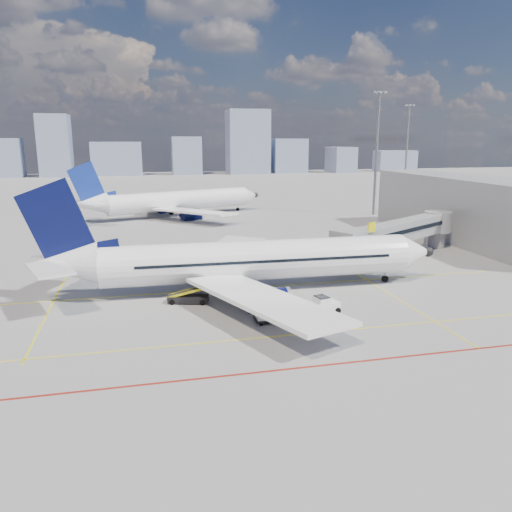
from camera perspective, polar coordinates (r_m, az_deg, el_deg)
The scene contains 13 objects.
ground at distance 47.23m, azimuth 1.18°, elevation -6.40°, with size 420.00×420.00×0.00m, color gray.
apron_markings at distance 43.55m, azimuth 1.73°, elevation -8.13°, with size 90.00×35.12×0.01m.
jet_bridge at distance 70.33m, azimuth 16.51°, elevation 2.75°, with size 23.55×15.78×6.30m.
terminal_block at distance 86.61m, azimuth 23.11°, elevation 4.96°, with size 10.00×42.00×10.00m.
floodlight_mast_ne at distance 109.73m, azimuth 13.62°, elevation 11.67°, with size 3.20×0.61×25.45m.
floodlight_mast_far at distance 153.34m, azimuth 16.86°, elevation 11.81°, with size 3.20×0.61×25.45m.
distant_skyline at distance 233.13m, azimuth -14.04°, elevation 11.56°, with size 248.73×15.89×29.12m.
main_aircraft at distance 52.77m, azimuth -1.71°, elevation -0.65°, with size 43.98×38.32×12.82m.
second_aircraft at distance 105.92m, azimuth -9.53°, elevation 6.18°, with size 40.52×34.42×12.26m.
baggage_tug at distance 46.90m, azimuth 7.81°, elevation -5.58°, with size 2.79×2.08×1.75m.
cargo_dolly at distance 44.45m, azimuth 2.23°, elevation -6.14°, with size 3.80×1.77×2.06m.
belt_loader at distance 49.97m, azimuth -7.58°, elevation -4.68°, with size 5.74×2.67×2.31m.
ramp_worker at distance 47.80m, azimuth 7.60°, elevation -5.29°, with size 0.57×0.37×1.55m, color yellow.
Camera 1 is at (-11.17, -43.07, 15.85)m, focal length 35.00 mm.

